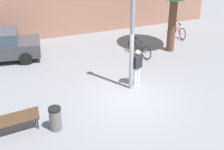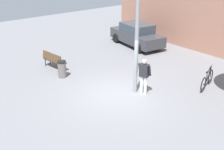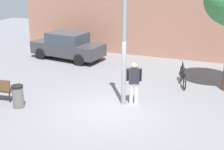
# 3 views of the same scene
# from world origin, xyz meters

# --- Properties ---
(ground_plane) EXTENTS (36.00, 36.00, 0.00)m
(ground_plane) POSITION_xyz_m (0.00, 0.00, 0.00)
(ground_plane) COLOR slate
(lamppost) EXTENTS (0.28, 0.28, 4.77)m
(lamppost) POSITION_xyz_m (0.38, 0.75, 2.60)
(lamppost) COLOR gray
(lamppost) RESTS_ON ground_plane
(person_by_lamppost) EXTENTS (0.63, 0.41, 1.67)m
(person_by_lamppost) POSITION_xyz_m (0.74, 0.93, 0.97)
(person_by_lamppost) COLOR white
(person_by_lamppost) RESTS_ON ground_plane
(park_bench) EXTENTS (1.64, 0.65, 0.92)m
(park_bench) POSITION_xyz_m (-4.57, -0.73, 0.55)
(park_bench) COLOR #513823
(park_bench) RESTS_ON ground_plane
(bicycle_black) EXTENTS (0.56, 1.75, 0.97)m
(bicycle_black) POSITION_xyz_m (2.18, 3.75, 0.38)
(bicycle_black) COLOR black
(bicycle_black) RESTS_ON ground_plane
(bicycle_red) EXTENTS (0.10, 1.81, 0.97)m
(bicycle_red) POSITION_xyz_m (5.58, 5.51, 0.38)
(bicycle_red) COLOR black
(bicycle_red) RESTS_ON ground_plane
(trash_bin) EXTENTS (0.44, 0.44, 0.88)m
(trash_bin) POSITION_xyz_m (-3.25, -0.97, 0.45)
(trash_bin) COLOR #66605B
(trash_bin) RESTS_ON ground_plane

